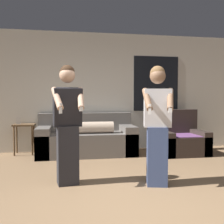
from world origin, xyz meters
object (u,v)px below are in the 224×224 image
at_px(side_table, 24,130).
at_px(person_left, 68,123).
at_px(couch, 87,139).
at_px(armchair, 180,140).
at_px(person_right, 157,124).

distance_m(side_table, person_left, 2.37).
distance_m(couch, person_left, 2.02).
distance_m(armchair, side_table, 3.38).
bearing_deg(person_right, side_table, 131.61).
xyz_separation_m(couch, person_left, (-0.40, -1.91, 0.53)).
bearing_deg(person_right, couch, 110.66).
height_order(couch, person_left, person_left).
height_order(couch, armchair, armchair).
xyz_separation_m(couch, side_table, (-1.32, 0.24, 0.20)).
xyz_separation_m(side_table, person_right, (2.13, -2.40, 0.32)).
xyz_separation_m(side_table, person_left, (0.92, -2.16, 0.33)).
bearing_deg(person_right, armchair, 57.84).
xyz_separation_m(armchair, side_table, (-3.34, 0.48, 0.23)).
distance_m(armchair, person_right, 2.34).
relative_size(side_table, person_right, 0.49).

